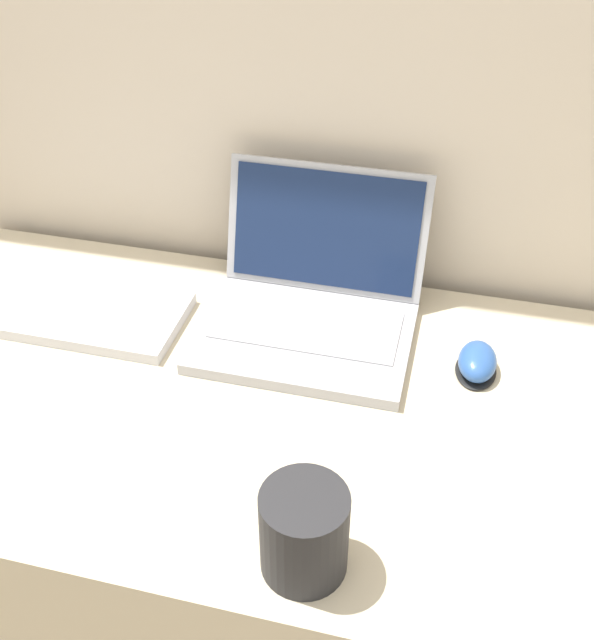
{
  "coord_description": "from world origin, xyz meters",
  "views": [
    {
      "loc": [
        0.18,
        -0.43,
        1.51
      ],
      "look_at": [
        -0.04,
        0.43,
        0.82
      ],
      "focal_mm": 42.0,
      "sensor_mm": 36.0,
      "label": 1
    }
  ],
  "objects_px": {
    "laptop": "(312,299)",
    "external_keyboard": "(76,311)",
    "drink_cup": "(304,531)",
    "computer_mouse": "(477,362)"
  },
  "relations": [
    {
      "from": "laptop",
      "to": "computer_mouse",
      "type": "xyz_separation_m",
      "value": [
        0.27,
        -0.06,
        -0.03
      ]
    },
    {
      "from": "drink_cup",
      "to": "external_keyboard",
      "type": "height_order",
      "value": "drink_cup"
    },
    {
      "from": "drink_cup",
      "to": "external_keyboard",
      "type": "distance_m",
      "value": 0.61
    },
    {
      "from": "drink_cup",
      "to": "computer_mouse",
      "type": "height_order",
      "value": "drink_cup"
    },
    {
      "from": "computer_mouse",
      "to": "drink_cup",
      "type": "bearing_deg",
      "value": -114.25
    },
    {
      "from": "laptop",
      "to": "external_keyboard",
      "type": "distance_m",
      "value": 0.4
    },
    {
      "from": "laptop",
      "to": "drink_cup",
      "type": "distance_m",
      "value": 0.46
    },
    {
      "from": "laptop",
      "to": "computer_mouse",
      "type": "height_order",
      "value": "laptop"
    },
    {
      "from": "laptop",
      "to": "external_keyboard",
      "type": "relative_size",
      "value": 0.93
    },
    {
      "from": "computer_mouse",
      "to": "external_keyboard",
      "type": "relative_size",
      "value": 0.26
    }
  ]
}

